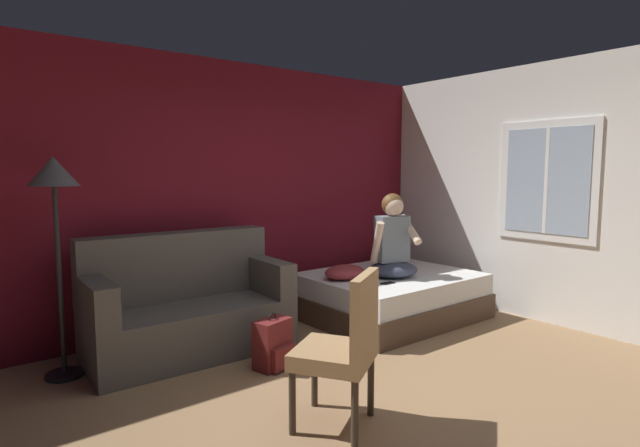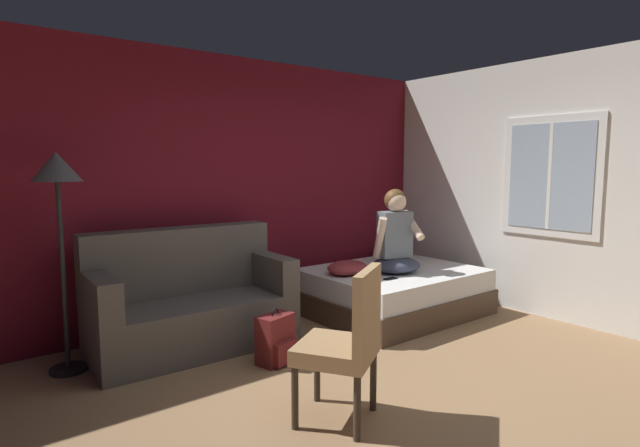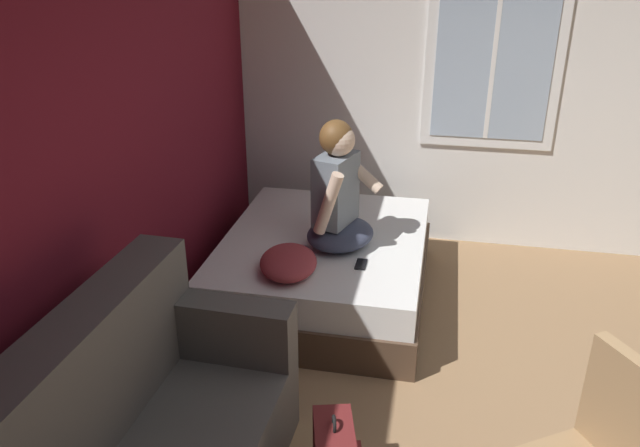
% 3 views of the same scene
% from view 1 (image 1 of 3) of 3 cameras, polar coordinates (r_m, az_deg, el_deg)
% --- Properties ---
extents(ground_plane, '(40.00, 40.00, 0.00)m').
position_cam_1_polar(ground_plane, '(3.63, 8.92, -20.09)').
color(ground_plane, '#93704C').
extents(wall_back_accent, '(10.25, 0.16, 2.70)m').
position_cam_1_polar(wall_back_accent, '(5.30, -11.17, 3.33)').
color(wall_back_accent, maroon).
rests_on(wall_back_accent, ground).
extents(wall_side_with_window, '(0.19, 6.27, 2.70)m').
position_cam_1_polar(wall_side_with_window, '(5.57, 28.49, 2.86)').
color(wall_side_with_window, silver).
rests_on(wall_side_with_window, ground).
extents(bed, '(1.77, 1.44, 0.48)m').
position_cam_1_polar(bed, '(5.53, 8.06, -8.17)').
color(bed, '#4C3828').
rests_on(bed, ground).
extents(couch, '(1.73, 0.87, 1.04)m').
position_cam_1_polar(couch, '(4.59, -14.97, -9.28)').
color(couch, '#514C47').
rests_on(couch, ground).
extents(side_chair, '(0.63, 0.63, 0.98)m').
position_cam_1_polar(side_chair, '(3.16, 2.77, -13.59)').
color(side_chair, '#382D23').
rests_on(side_chair, ground).
extents(person_seated, '(0.63, 0.57, 0.88)m').
position_cam_1_polar(person_seated, '(5.27, 8.31, -2.24)').
color(person_seated, '#383D51').
rests_on(person_seated, bed).
extents(backpack, '(0.34, 0.29, 0.46)m').
position_cam_1_polar(backpack, '(4.16, -5.33, -13.62)').
color(backpack, maroon).
rests_on(backpack, ground).
extents(throw_pillow, '(0.54, 0.45, 0.14)m').
position_cam_1_polar(throw_pillow, '(5.18, 2.83, -5.55)').
color(throw_pillow, '#993338').
rests_on(throw_pillow, bed).
extents(cell_phone, '(0.14, 0.07, 0.01)m').
position_cam_1_polar(cell_phone, '(5.01, 7.76, -6.77)').
color(cell_phone, black).
rests_on(cell_phone, bed).
extents(floor_lamp, '(0.36, 0.36, 1.70)m').
position_cam_1_polar(floor_lamp, '(4.23, -28.07, 3.12)').
color(floor_lamp, black).
rests_on(floor_lamp, ground).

